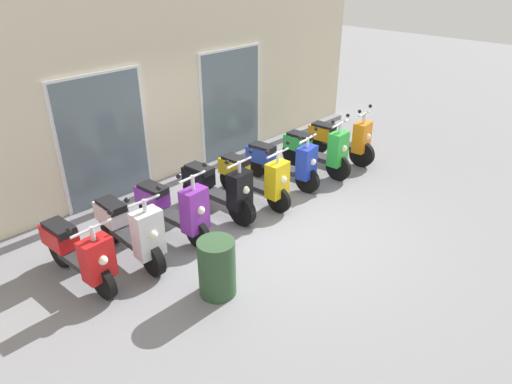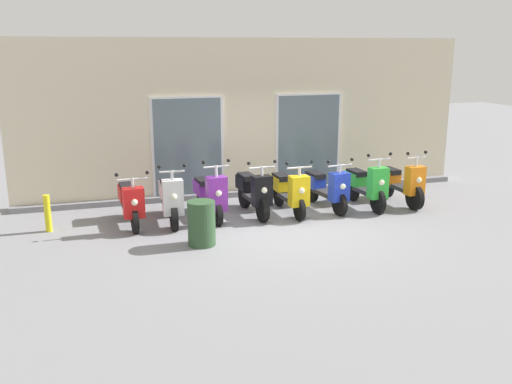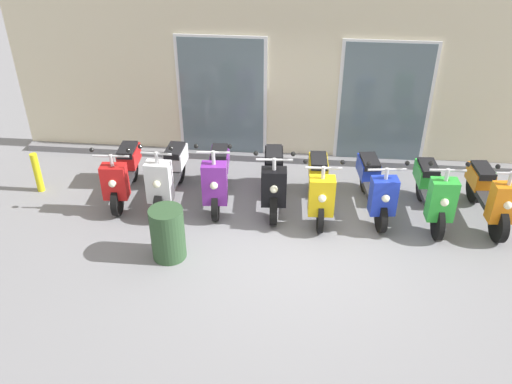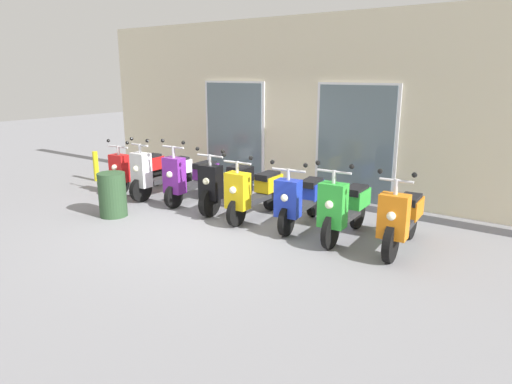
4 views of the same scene
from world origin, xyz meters
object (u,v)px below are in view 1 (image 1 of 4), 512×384
Objects in this scene: scooter_red at (78,252)px; scooter_orange at (341,139)px; scooter_white at (130,229)px; scooter_black at (218,189)px; trash_bin at (217,268)px; scooter_purple at (174,208)px; scooter_green at (317,149)px; scooter_yellow at (255,177)px; scooter_blue at (282,162)px.

scooter_orange is (5.78, -0.10, 0.01)m from scooter_red.
scooter_white reaches higher than scooter_black.
scooter_red is 1.84m from trash_bin.
scooter_green is (3.36, -0.16, 0.01)m from scooter_purple.
scooter_yellow is 0.87m from scooter_blue.
scooter_purple reaches higher than scooter_orange.
scooter_white is at bearing -176.58° from scooter_purple.
scooter_white is at bearing 179.18° from scooter_orange.
scooter_black is 2.46m from scooter_green.
scooter_purple reaches higher than scooter_red.
scooter_yellow is at bearing -2.01° from scooter_red.
scooter_black reaches higher than scooter_blue.
scooter_red is 0.96× the size of scooter_green.
scooter_purple is at bearing 179.77° from scooter_blue.
scooter_blue is at bearing 26.71° from trash_bin.
scooter_purple is 0.96× the size of scooter_blue.
trash_bin is (-1.37, -1.50, -0.09)m from scooter_black.
scooter_purple reaches higher than scooter_white.
scooter_white is at bearing 178.00° from scooter_yellow.
scooter_red is at bearing 177.95° from scooter_white.
scooter_green reaches higher than trash_bin.
scooter_green is 2.04× the size of trash_bin.
scooter_purple is at bearing 178.38° from scooter_orange.
scooter_white reaches higher than scooter_blue.
scooter_purple is at bearing 0.74° from scooter_red.
scooter_red is 0.93× the size of scooter_blue.
scooter_purple is at bearing 72.96° from trash_bin.
scooter_orange is 4.88m from trash_bin.
scooter_blue is 3.31m from trash_bin.
scooter_blue is at bearing 169.81° from scooter_green.
scooter_blue is 1.72m from scooter_orange.
scooter_yellow is 2.59m from scooter_orange.
scooter_purple reaches higher than scooter_blue.
scooter_blue is at bearing 0.65° from scooter_white.
scooter_purple is 2.50m from scooter_blue.
scooter_yellow is at bearing -171.97° from scooter_blue.
scooter_red reaches higher than trash_bin.
scooter_yellow is 1.72m from scooter_green.
scooter_white is 1.70m from scooter_black.
scooter_black is at bearing 179.62° from scooter_blue.
scooter_yellow is (2.43, -0.08, 0.01)m from scooter_white.
scooter_purple is 1.64m from scooter_yellow.
scooter_orange is at bearing 2.99° from scooter_green.
scooter_yellow is 1.00× the size of scooter_green.
scooter_orange reaches higher than scooter_red.
scooter_green is 0.99× the size of scooter_orange.
scooter_red is 4.92m from scooter_green.
scooter_orange is (4.22, -0.12, -0.02)m from scooter_purple.
scooter_green reaches higher than scooter_blue.
scooter_black is 0.98× the size of scooter_blue.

